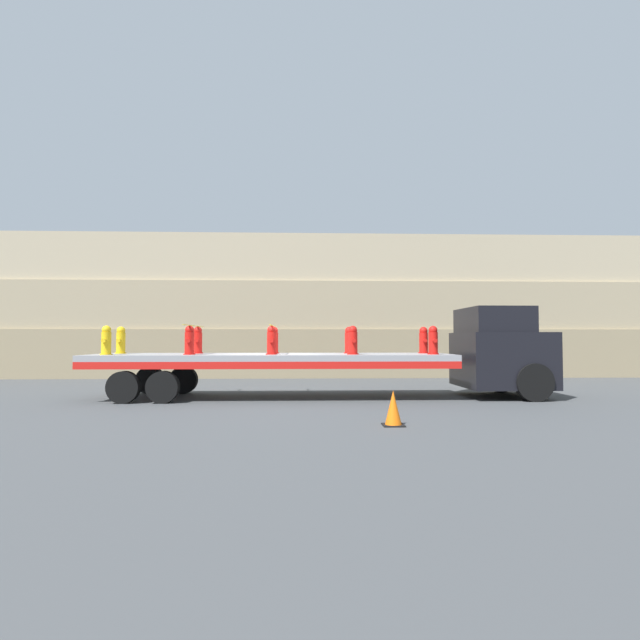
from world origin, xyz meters
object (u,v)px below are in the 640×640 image
(fire_hydrant_red_near_1, at_px, (189,341))
(traffic_cone, at_px, (393,408))
(fire_hydrant_red_far_1, at_px, (198,340))
(fire_hydrant_red_near_3, at_px, (353,341))
(fire_hydrant_red_near_2, at_px, (272,341))
(fire_hydrant_red_far_2, at_px, (274,340))
(fire_hydrant_red_far_3, at_px, (349,340))
(fire_hydrant_red_near_4, at_px, (433,341))
(truck_cab, at_px, (503,352))
(fire_hydrant_yellow_near_0, at_px, (106,341))
(fire_hydrant_red_far_4, at_px, (424,340))
(flatbed_trailer, at_px, (255,361))
(fire_hydrant_yellow_far_0, at_px, (121,340))

(fire_hydrant_red_near_1, distance_m, traffic_cone, 6.76)
(fire_hydrant_red_far_1, xyz_separation_m, fire_hydrant_red_near_3, (4.66, -1.13, 0.00))
(fire_hydrant_red_near_2, height_order, fire_hydrant_red_far_2, same)
(fire_hydrant_red_far_1, distance_m, traffic_cone, 7.53)
(fire_hydrant_red_far_3, height_order, fire_hydrant_red_near_4, same)
(truck_cab, height_order, fire_hydrant_red_near_2, truck_cab)
(fire_hydrant_yellow_near_0, height_order, fire_hydrant_red_far_1, same)
(fire_hydrant_red_far_3, distance_m, fire_hydrant_red_far_4, 2.33)
(fire_hydrant_red_near_2, xyz_separation_m, fire_hydrant_red_near_4, (4.66, 0.00, 0.00))
(fire_hydrant_red_far_3, bearing_deg, fire_hydrant_red_far_1, 180.00)
(truck_cab, bearing_deg, traffic_cone, -131.03)
(fire_hydrant_yellow_near_0, distance_m, fire_hydrant_red_near_3, 6.99)
(fire_hydrant_red_near_1, distance_m, fire_hydrant_red_near_4, 6.99)
(flatbed_trailer, bearing_deg, fire_hydrant_red_near_1, -162.60)
(fire_hydrant_yellow_far_0, distance_m, fire_hydrant_red_near_2, 4.80)
(fire_hydrant_red_near_2, height_order, fire_hydrant_red_far_4, same)
(fire_hydrant_red_far_1, xyz_separation_m, fire_hydrant_red_near_4, (6.99, -1.13, 0.00))
(fire_hydrant_red_near_1, relative_size, fire_hydrant_red_near_3, 1.00)
(fire_hydrant_red_near_1, bearing_deg, fire_hydrant_red_near_3, 0.00)
(fire_hydrant_red_far_1, distance_m, fire_hydrant_red_far_2, 2.33)
(fire_hydrant_yellow_far_0, distance_m, fire_hydrant_red_far_4, 9.32)
(fire_hydrant_red_near_3, relative_size, fire_hydrant_red_far_3, 1.00)
(fire_hydrant_red_near_1, xyz_separation_m, fire_hydrant_red_near_4, (6.99, 0.00, 0.00))
(fire_hydrant_red_near_1, height_order, fire_hydrant_red_far_1, same)
(fire_hydrant_red_far_2, bearing_deg, fire_hydrant_yellow_near_0, -166.35)
(fire_hydrant_yellow_near_0, xyz_separation_m, fire_hydrant_red_far_2, (4.66, 1.13, 0.00))
(fire_hydrant_red_near_1, relative_size, fire_hydrant_red_near_2, 1.00)
(fire_hydrant_red_near_3, relative_size, fire_hydrant_red_far_4, 1.00)
(fire_hydrant_red_far_3, bearing_deg, fire_hydrant_red_near_1, -166.35)
(fire_hydrant_red_far_1, distance_m, fire_hydrant_red_far_4, 6.99)
(fire_hydrant_red_far_3, relative_size, fire_hydrant_red_far_4, 1.00)
(fire_hydrant_red_near_2, relative_size, fire_hydrant_red_far_4, 1.00)
(traffic_cone, bearing_deg, fire_hydrant_red_far_1, 132.66)
(fire_hydrant_yellow_far_0, xyz_separation_m, fire_hydrant_red_near_4, (9.32, -1.13, 0.00))
(fire_hydrant_yellow_far_0, distance_m, traffic_cone, 9.25)
(flatbed_trailer, height_order, fire_hydrant_yellow_far_0, fire_hydrant_yellow_far_0)
(fire_hydrant_yellow_far_0, bearing_deg, fire_hydrant_red_far_4, 0.00)
(truck_cab, distance_m, fire_hydrant_red_near_3, 4.66)
(truck_cab, bearing_deg, flatbed_trailer, 180.00)
(traffic_cone, bearing_deg, fire_hydrant_red_near_1, 139.31)
(flatbed_trailer, relative_size, fire_hydrant_yellow_near_0, 12.72)
(fire_hydrant_red_far_2, bearing_deg, fire_hydrant_red_near_1, -154.09)
(fire_hydrant_red_near_4, relative_size, traffic_cone, 1.18)
(truck_cab, relative_size, fire_hydrant_red_near_4, 3.23)
(flatbed_trailer, relative_size, traffic_cone, 14.98)
(fire_hydrant_red_far_2, relative_size, fire_hydrant_red_far_4, 1.00)
(fire_hydrant_red_far_1, xyz_separation_m, fire_hydrant_red_near_2, (2.33, -1.13, 0.00))
(truck_cab, height_order, fire_hydrant_red_far_4, truck_cab)
(fire_hydrant_yellow_near_0, bearing_deg, truck_cab, 2.79)
(fire_hydrant_yellow_near_0, bearing_deg, flatbed_trailer, 7.79)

